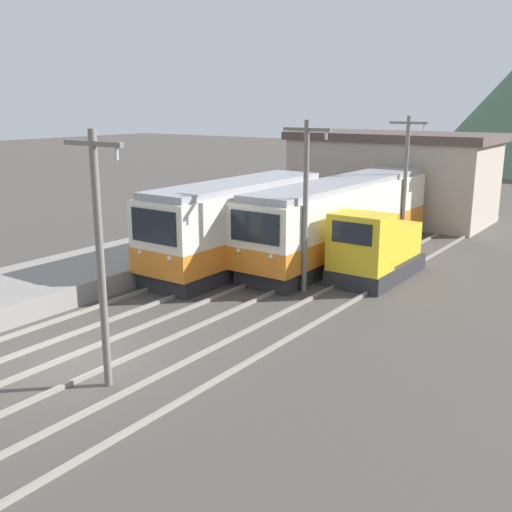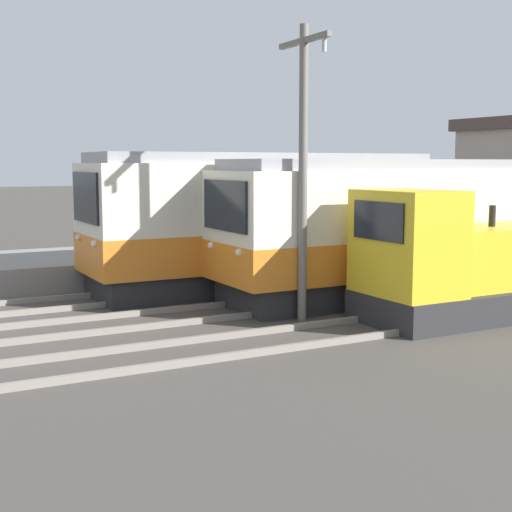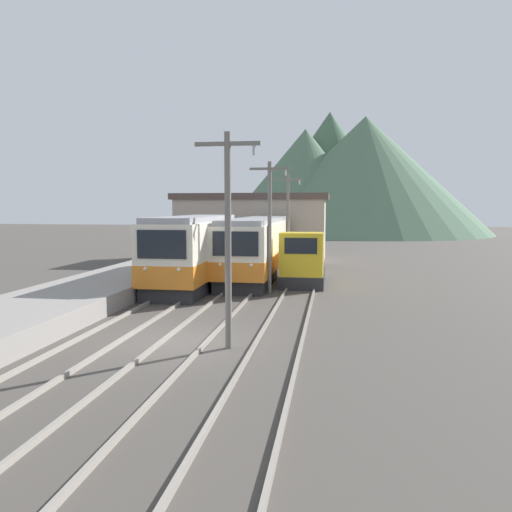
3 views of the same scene
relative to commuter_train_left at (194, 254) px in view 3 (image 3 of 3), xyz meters
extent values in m
plane|color=#47423D|center=(2.60, -10.84, -1.79)|extent=(200.00, 200.00, 0.00)
cube|color=gray|center=(-3.65, -10.84, -1.39)|extent=(4.50, 54.00, 0.80)
cube|color=gray|center=(-0.72, -10.84, -1.72)|extent=(0.10, 60.00, 0.14)
cube|color=gray|center=(0.72, -10.84, -1.72)|extent=(0.10, 60.00, 0.14)
cube|color=gray|center=(2.08, -10.84, -1.72)|extent=(0.10, 60.00, 0.14)
cube|color=gray|center=(3.52, -10.84, -1.72)|extent=(0.10, 60.00, 0.14)
cube|color=gray|center=(5.08, -10.84, -1.72)|extent=(0.10, 60.00, 0.14)
cube|color=gray|center=(6.52, -10.84, -1.72)|extent=(0.10, 60.00, 0.14)
cube|color=#28282B|center=(0.00, 0.01, -1.44)|extent=(2.58, 9.97, 0.70)
cube|color=silver|center=(0.00, 0.01, 0.36)|extent=(2.80, 10.38, 2.89)
cube|color=orange|center=(0.00, 0.01, -0.57)|extent=(2.84, 10.42, 1.04)
cube|color=black|center=(0.00, -5.21, 0.93)|extent=(2.24, 0.06, 1.27)
sphere|color=silver|center=(-0.77, -5.22, -0.16)|extent=(0.18, 0.18, 0.18)
sphere|color=silver|center=(0.77, -5.22, -0.16)|extent=(0.18, 0.18, 0.18)
cube|color=#939399|center=(0.00, 0.01, 1.94)|extent=(2.46, 9.97, 0.28)
cube|color=#28282B|center=(2.80, 4.53, -1.44)|extent=(2.58, 13.73, 0.70)
cube|color=silver|center=(2.80, 4.53, 0.26)|extent=(2.80, 14.30, 2.70)
cube|color=orange|center=(2.80, 4.53, -0.60)|extent=(2.84, 14.34, 0.97)
cube|color=black|center=(2.80, -2.65, 0.80)|extent=(2.24, 0.06, 1.19)
sphere|color=silver|center=(2.03, -2.66, -0.22)|extent=(0.18, 0.18, 0.18)
sphere|color=silver|center=(3.57, -2.66, -0.22)|extent=(0.18, 0.18, 0.18)
cube|color=#939399|center=(2.80, 4.53, 1.76)|extent=(2.46, 13.73, 0.28)
cube|color=#28282B|center=(5.80, 2.08, -1.44)|extent=(2.40, 5.05, 0.70)
cube|color=gold|center=(5.80, 0.36, 0.06)|extent=(2.28, 1.62, 2.30)
cube|color=black|center=(5.80, -0.46, 0.57)|extent=(1.68, 0.04, 0.83)
cube|color=gold|center=(5.80, 2.89, -0.39)|extent=(1.92, 3.33, 1.40)
cylinder|color=black|center=(5.80, 2.89, 0.56)|extent=(0.16, 0.16, 0.50)
cylinder|color=slate|center=(4.30, -11.34, 1.51)|extent=(0.20, 0.20, 6.59)
cube|color=slate|center=(4.30, -11.34, 4.45)|extent=(2.00, 0.12, 0.12)
cylinder|color=#B2B2B7|center=(5.10, -11.34, 4.25)|extent=(0.10, 0.10, 0.30)
cylinder|color=slate|center=(4.30, -1.43, 1.51)|extent=(0.20, 0.20, 6.59)
cube|color=slate|center=(4.30, -1.43, 4.45)|extent=(2.00, 0.12, 0.12)
cylinder|color=#B2B2B7|center=(5.10, -1.43, 4.25)|extent=(0.10, 0.10, 0.30)
cylinder|color=slate|center=(4.30, 8.49, 1.51)|extent=(0.20, 0.20, 6.59)
cube|color=slate|center=(4.30, 8.49, 4.45)|extent=(2.00, 0.12, 0.12)
cylinder|color=#B2B2B7|center=(5.10, 8.49, 4.25)|extent=(0.10, 0.10, 0.30)
cube|color=#AD9E8E|center=(0.76, 15.16, 0.68)|extent=(12.00, 6.00, 4.94)
cube|color=#51423D|center=(0.76, 15.16, 3.40)|extent=(12.60, 6.30, 0.50)
cone|color=#47664C|center=(6.56, 63.48, 8.62)|extent=(29.10, 29.10, 20.82)
cone|color=#517056|center=(2.61, 58.78, 6.86)|extent=(29.00, 29.00, 17.29)
cone|color=#517056|center=(12.37, 58.29, 7.72)|extent=(39.88, 39.88, 19.01)
camera|label=1|loc=(15.77, -20.81, 5.35)|focal=42.00mm
camera|label=2|loc=(17.94, -9.90, 1.79)|focal=50.00mm
camera|label=3|loc=(7.47, -26.14, 2.58)|focal=35.00mm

